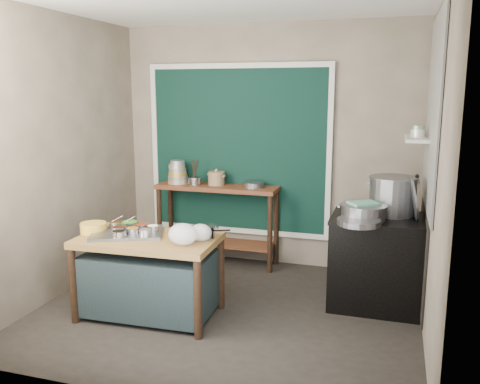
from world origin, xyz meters
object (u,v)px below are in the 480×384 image
(stove_block, at_px, (379,263))
(utensil_cup, at_px, (195,181))
(prep_table, at_px, (149,276))
(condiment_tray, at_px, (127,233))
(stock_pot, at_px, (393,196))
(yellow_basin, at_px, (93,228))
(ceramic_crock, at_px, (216,179))
(saucepan, at_px, (204,232))
(back_counter, at_px, (218,224))
(steamer, at_px, (364,212))

(stove_block, xyz_separation_m, utensil_cup, (-2.16, 0.68, 0.57))
(prep_table, height_order, condiment_tray, condiment_tray)
(utensil_cup, bearing_deg, stock_pot, -13.44)
(yellow_basin, xyz_separation_m, utensil_cup, (0.39, 1.54, 0.20))
(condiment_tray, xyz_separation_m, utensil_cup, (0.06, 1.51, 0.23))
(condiment_tray, bearing_deg, ceramic_crock, 79.11)
(stove_block, xyz_separation_m, saucepan, (-1.50, -0.74, 0.38))
(stove_block, distance_m, stock_pot, 0.66)
(back_counter, distance_m, steamer, 2.01)
(condiment_tray, height_order, saucepan, saucepan)
(stock_pot, bearing_deg, prep_table, -154.66)
(condiment_tray, bearing_deg, steamer, 18.59)
(stove_block, bearing_deg, back_counter, 158.98)
(condiment_tray, relative_size, steamer, 1.43)
(utensil_cup, distance_m, steamer, 2.16)
(prep_table, relative_size, stock_pot, 2.67)
(stove_block, distance_m, steamer, 0.57)
(yellow_basin, distance_m, utensil_cup, 1.60)
(utensil_cup, relative_size, ceramic_crock, 0.74)
(prep_table, bearing_deg, back_counter, 84.37)
(stove_block, relative_size, steamer, 2.04)
(stock_pot, bearing_deg, utensil_cup, 166.56)
(condiment_tray, distance_m, saucepan, 0.73)
(condiment_tray, distance_m, utensil_cup, 1.53)
(condiment_tray, xyz_separation_m, ceramic_crock, (0.30, 1.59, 0.26))
(saucepan, bearing_deg, stove_block, 4.41)
(stove_block, bearing_deg, prep_table, -156.97)
(steamer, bearing_deg, stove_block, 42.14)
(ceramic_crock, bearing_deg, stove_block, -21.34)
(condiment_tray, relative_size, saucepan, 3.01)
(stove_block, bearing_deg, ceramic_crock, 158.66)
(utensil_cup, bearing_deg, ceramic_crock, 16.25)
(stove_block, bearing_deg, condiment_tray, -159.34)
(stove_block, relative_size, stock_pot, 1.93)
(back_counter, xyz_separation_m, ceramic_crock, (-0.02, 0.02, 0.55))
(yellow_basin, relative_size, stock_pot, 0.51)
(back_counter, distance_m, condiment_tray, 1.63)
(condiment_tray, relative_size, utensil_cup, 4.08)
(prep_table, relative_size, back_counter, 0.86)
(yellow_basin, xyz_separation_m, ceramic_crock, (0.64, 1.61, 0.22))
(back_counter, bearing_deg, saucepan, -74.89)
(prep_table, distance_m, stock_pot, 2.41)
(stove_block, bearing_deg, yellow_basin, -161.30)
(yellow_basin, xyz_separation_m, steamer, (2.39, 0.72, 0.16))
(saucepan, xyz_separation_m, steamer, (1.34, 0.60, 0.14))
(stove_block, relative_size, saucepan, 4.29)
(stove_block, height_order, utensil_cup, utensil_cup)
(prep_table, distance_m, utensil_cup, 1.66)
(utensil_cup, bearing_deg, back_counter, 11.50)
(ceramic_crock, bearing_deg, prep_table, -93.01)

